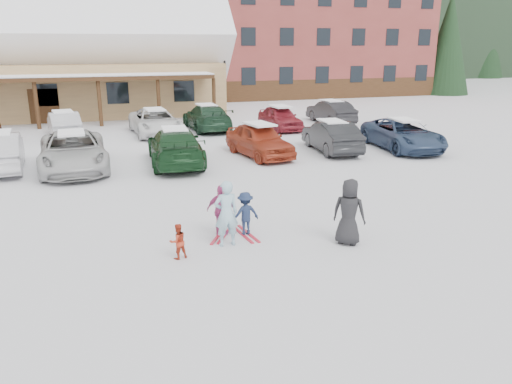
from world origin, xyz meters
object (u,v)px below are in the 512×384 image
object	(u,v)px
bystander_dark	(349,212)
parked_car_9	(64,124)
parked_car_3	(175,147)
parked_car_4	(259,140)
day_lodge	(15,58)
parked_car_5	(331,136)
parked_car_11	(207,117)
child_navy	(245,214)
parked_car_2	(73,151)
child_magenta	(222,211)
parked_car_12	(280,118)
parked_car_6	(403,134)
parked_car_1	(0,152)
adult_skier	(226,214)
parked_car_13	(331,112)
alpine_hotel	(279,5)
toddler_red	(178,241)
lamp_post	(224,59)
parked_car_10	(155,122)

from	to	relation	value
bystander_dark	parked_car_9	size ratio (longest dim) A/B	0.40
parked_car_3	parked_car_4	world-z (taller)	parked_car_3
day_lodge	parked_car_3	xyz separation A→B (m)	(8.28, -18.80, -3.18)
parked_car_5	parked_car_11	size ratio (longest dim) A/B	0.86
child_navy	parked_car_2	size ratio (longest dim) A/B	0.21
child_magenta	parked_car_9	xyz separation A→B (m)	(-4.80, 16.91, 0.00)
parked_car_12	child_magenta	bearing A→B (deg)	-118.16
child_navy	parked_car_6	world-z (taller)	parked_car_6
parked_car_6	parked_car_9	bearing A→B (deg)	156.43
parked_car_1	parked_car_5	bearing A→B (deg)	172.02
parked_car_3	parked_car_12	distance (m)	10.25
child_navy	parked_car_3	world-z (taller)	parked_car_3
bystander_dark	parked_car_4	world-z (taller)	bystander_dark
parked_car_6	parked_car_11	distance (m)	11.54
parked_car_2	adult_skier	bearing A→B (deg)	-70.25
bystander_dark	parked_car_6	size ratio (longest dim) A/B	0.33
parked_car_11	parked_car_13	bearing A→B (deg)	178.77
parked_car_1	parked_car_12	bearing A→B (deg)	-162.30
parked_car_13	parked_car_6	bearing A→B (deg)	85.60
parked_car_6	parked_car_9	size ratio (longest dim) A/B	1.22
alpine_hotel	day_lodge	bearing A→B (deg)	-156.67
parked_car_3	parked_car_5	size ratio (longest dim) A/B	1.20
toddler_red	parked_car_1	bearing A→B (deg)	-77.62
child_magenta	bystander_dark	distance (m)	3.32
child_navy	parked_car_4	world-z (taller)	parked_car_4
lamp_post	parked_car_3	distance (m)	17.29
child_navy	child_magenta	xyz separation A→B (m)	(-0.61, 0.15, 0.10)
alpine_hotel	parked_car_9	xyz separation A→B (m)	(-19.85, -20.49, -7.93)
parked_car_12	parked_car_2	bearing A→B (deg)	-151.80
alpine_hotel	parked_car_3	bearing A→B (deg)	-117.47
parked_car_4	parked_car_12	world-z (taller)	parked_car_4
adult_skier	toddler_red	world-z (taller)	adult_skier
parked_car_6	parked_car_5	bearing A→B (deg)	176.09
parked_car_9	parked_car_10	distance (m)	4.93
parked_car_6	parked_car_4	bearing A→B (deg)	-179.94
lamp_post	parked_car_2	distance (m)	18.91
parked_car_4	parked_car_12	bearing A→B (deg)	52.96
toddler_red	parked_car_13	distance (m)	22.25
adult_skier	child_navy	world-z (taller)	adult_skier
alpine_hotel	parked_car_5	bearing A→B (deg)	-104.87
day_lodge	child_magenta	world-z (taller)	day_lodge
alpine_hotel	parked_car_13	xyz separation A→B (m)	(-3.70, -20.30, -7.91)
child_magenta	parked_car_12	bearing A→B (deg)	-85.28
child_magenta	parked_car_11	xyz separation A→B (m)	(3.17, 16.89, 0.05)
parked_car_5	lamp_post	bearing A→B (deg)	-80.89
parked_car_10	parked_car_12	bearing A→B (deg)	-6.91
parked_car_11	parked_car_12	size ratio (longest dim) A/B	1.26
child_navy	parked_car_5	bearing A→B (deg)	-134.41
toddler_red	child_magenta	size ratio (longest dim) A/B	0.63
parked_car_3	parked_car_9	world-z (taller)	parked_car_3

